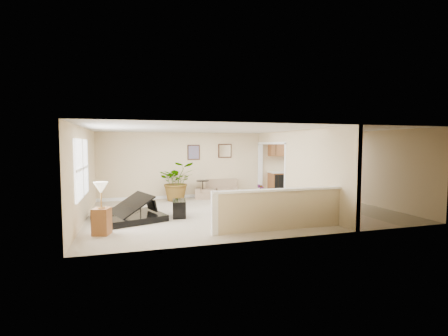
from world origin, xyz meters
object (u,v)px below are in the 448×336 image
object	(u,v)px
accent_table	(203,187)
lamp_stand	(101,212)
piano	(128,196)
loveseat	(216,189)
piano_bench	(179,208)
small_plant	(260,192)
palm_plant	(177,182)

from	to	relation	value
accent_table	lamp_stand	distance (m)	5.34
piano	loveseat	xyz separation A→B (m)	(3.26, 2.87, -0.30)
piano	accent_table	xyz separation A→B (m)	(2.71, 2.81, -0.20)
piano_bench	accent_table	world-z (taller)	accent_table
piano_bench	small_plant	size ratio (longest dim) A/B	1.34
piano	lamp_stand	xyz separation A→B (m)	(-0.57, -1.40, -0.14)
palm_plant	accent_table	bearing A→B (deg)	9.89
palm_plant	small_plant	size ratio (longest dim) A/B	2.70
piano_bench	loveseat	size ratio (longest dim) A/B	0.38
accent_table	lamp_stand	size ratio (longest dim) A/B	0.57
loveseat	lamp_stand	distance (m)	5.74
piano_bench	small_plant	world-z (taller)	small_plant
piano	accent_table	bearing A→B (deg)	26.86
piano	lamp_stand	bearing A→B (deg)	-131.56
loveseat	small_plant	world-z (taller)	loveseat
piano_bench	palm_plant	xyz separation A→B (m)	(0.33, 2.70, 0.46)
small_plant	palm_plant	bearing A→B (deg)	173.26
loveseat	small_plant	size ratio (longest dim) A/B	3.50
piano	piano_bench	bearing A→B (deg)	-21.71
piano	palm_plant	distance (m)	3.15
loveseat	accent_table	bearing A→B (deg)	-159.41
piano	small_plant	bearing A→B (deg)	5.94
piano_bench	piano	bearing A→B (deg)	177.55
loveseat	accent_table	world-z (taller)	loveseat
small_plant	piano	bearing A→B (deg)	-154.80
small_plant	accent_table	bearing A→B (deg)	165.70
piano_bench	small_plant	bearing A→B (deg)	34.09
loveseat	lamp_stand	size ratio (longest dim) A/B	1.53
loveseat	piano	bearing A→B (deg)	-123.49
piano	loveseat	world-z (taller)	piano
accent_table	small_plant	xyz separation A→B (m)	(2.12, -0.54, -0.22)
piano_bench	palm_plant	bearing A→B (deg)	83.05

